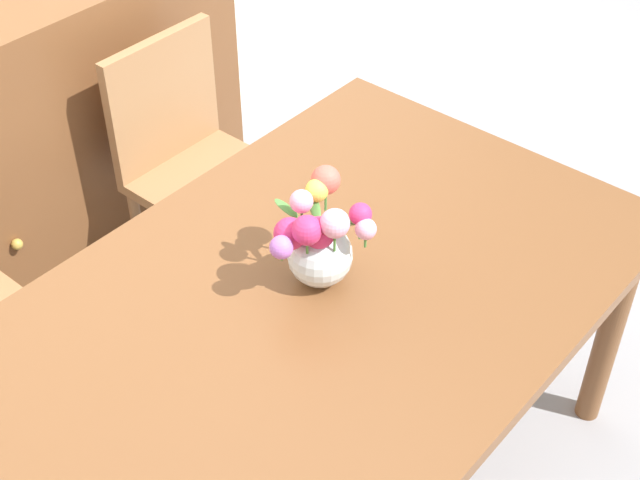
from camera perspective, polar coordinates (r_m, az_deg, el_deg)
dining_table at (r=2.12m, az=-0.91°, el=-5.52°), size 1.71×1.06×0.76m
chair_right at (r=2.95m, az=-7.98°, el=5.15°), size 0.42×0.42×0.90m
dresser at (r=3.16m, az=-16.87°, el=5.91°), size 1.40×0.47×1.00m
flower_vase at (r=2.04m, az=-0.09°, el=-0.02°), size 0.25×0.26×0.25m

